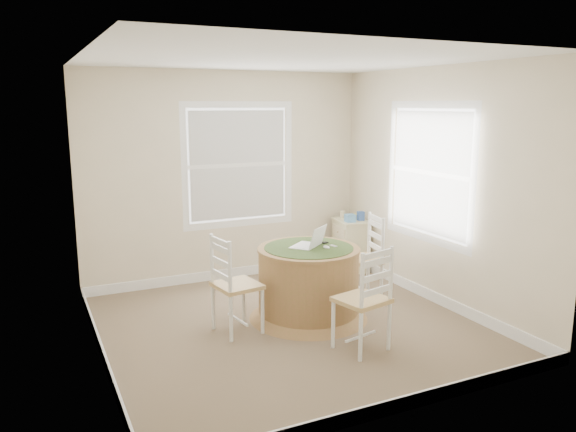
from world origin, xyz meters
TOP-DOWN VIEW (x-y plane):
  - room at (0.17, 0.16)m, footprint 3.64×3.64m
  - round_table at (0.29, 0.14)m, footprint 1.23×1.23m
  - chair_left at (-0.50, 0.11)m, footprint 0.46×0.48m
  - chair_near at (0.37, -0.75)m, footprint 0.50×0.49m
  - chair_right at (1.10, 0.39)m, footprint 0.46×0.48m
  - laptop at (0.31, 0.17)m, footprint 0.44×0.43m
  - mouse at (0.45, 0.05)m, footprint 0.08×0.10m
  - phone at (0.55, 0.08)m, footprint 0.06×0.10m
  - keys at (0.53, 0.22)m, footprint 0.07×0.06m
  - corner_chest at (1.61, 1.44)m, footprint 0.45×0.57m
  - tissue_box at (1.53, 1.34)m, footprint 0.14×0.14m
  - box_yellow at (1.64, 1.48)m, footprint 0.16×0.12m
  - box_blue at (1.69, 1.36)m, footprint 0.09×0.09m
  - cup_cream at (1.58, 1.60)m, footprint 0.07×0.07m

SIDE VIEW (x-z plane):
  - corner_chest at x=1.61m, z-range 0.00..0.69m
  - round_table at x=0.29m, z-range 0.03..0.79m
  - chair_left at x=-0.50m, z-range 0.00..0.95m
  - chair_near at x=0.37m, z-range 0.00..0.95m
  - chair_right at x=1.10m, z-range 0.00..0.95m
  - box_yellow at x=1.64m, z-range 0.69..0.75m
  - cup_cream at x=1.58m, z-range 0.69..0.78m
  - tissue_box at x=1.53m, z-range 0.69..0.79m
  - box_blue at x=1.69m, z-range 0.69..0.81m
  - phone at x=0.55m, z-range 0.75..0.76m
  - keys at x=0.53m, z-range 0.75..0.77m
  - mouse at x=0.45m, z-range 0.75..0.78m
  - laptop at x=0.31m, z-range 0.67..0.90m
  - room at x=0.17m, z-range -0.02..2.62m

